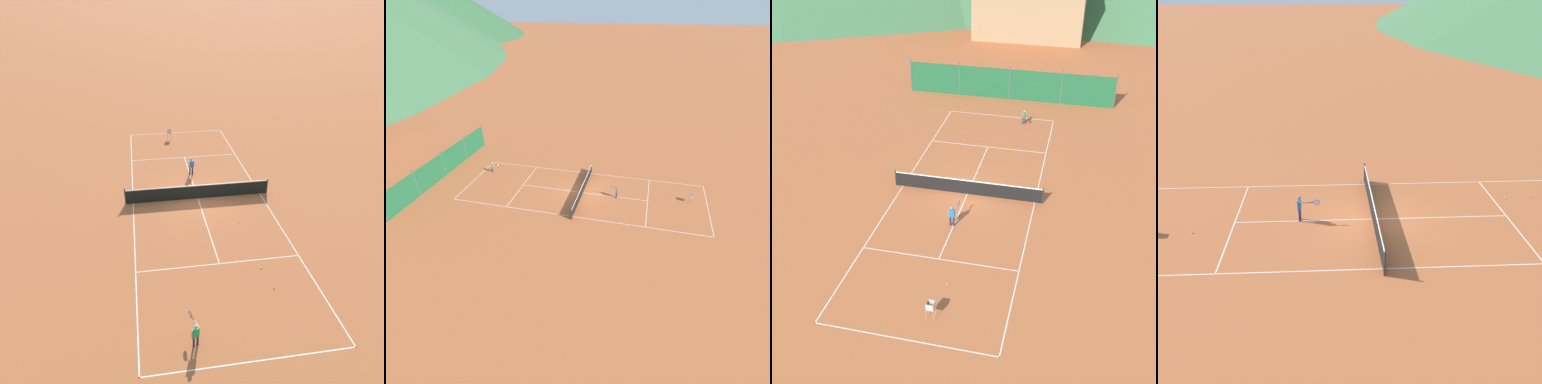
# 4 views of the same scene
# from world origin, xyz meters

# --- Properties ---
(ground_plane) EXTENTS (600.00, 600.00, 0.00)m
(ground_plane) POSITION_xyz_m (0.00, 0.00, 0.00)
(ground_plane) COLOR #B25B33
(court_line_markings) EXTENTS (8.25, 23.85, 0.01)m
(court_line_markings) POSITION_xyz_m (0.00, 0.00, 0.00)
(court_line_markings) COLOR white
(court_line_markings) RESTS_ON ground
(tennis_net) EXTENTS (9.18, 0.08, 1.06)m
(tennis_net) POSITION_xyz_m (0.00, 0.00, 0.50)
(tennis_net) COLOR #2D2D2D
(tennis_net) RESTS_ON ground
(player_near_service) EXTENTS (0.35, 0.98, 1.10)m
(player_near_service) POSITION_xyz_m (1.93, 10.82, 0.64)
(player_near_service) COLOR #23284C
(player_near_service) RESTS_ON ground
(player_near_baseline) EXTENTS (0.44, 1.03, 1.25)m
(player_near_baseline) POSITION_xyz_m (-0.07, -3.34, 0.73)
(player_near_baseline) COLOR #23284C
(player_near_baseline) RESTS_ON ground
(tennis_ball_mid_court) EXTENTS (0.07, 0.07, 0.07)m
(tennis_ball_mid_court) POSITION_xyz_m (-1.92, 7.06, 0.03)
(tennis_ball_mid_court) COLOR #CCE033
(tennis_ball_mid_court) RESTS_ON ground
(tennis_ball_by_net_right) EXTENTS (0.07, 0.07, 0.07)m
(tennis_ball_by_net_right) POSITION_xyz_m (-4.32, -0.31, 0.03)
(tennis_ball_by_net_right) COLOR #CCE033
(tennis_ball_by_net_right) RESTS_ON ground
(tennis_ball_alley_left) EXTENTS (0.07, 0.07, 0.07)m
(tennis_ball_alley_left) POSITION_xyz_m (-1.93, 3.10, 0.03)
(tennis_ball_alley_left) COLOR #CCE033
(tennis_ball_alley_left) RESTS_ON ground
(tennis_ball_service_box) EXTENTS (0.07, 0.07, 0.07)m
(tennis_ball_service_box) POSITION_xyz_m (0.91, -8.10, 0.03)
(tennis_ball_service_box) COLOR #CCE033
(tennis_ball_service_box) RESTS_ON ground
(tennis_ball_near_corner) EXTENTS (0.07, 0.07, 0.07)m
(tennis_ball_near_corner) POSITION_xyz_m (-2.07, 8.45, 0.03)
(tennis_ball_near_corner) COLOR #CCE033
(tennis_ball_near_corner) RESTS_ON ground
(ball_hopper) EXTENTS (0.36, 0.36, 0.89)m
(ball_hopper) POSITION_xyz_m (0.75, -10.39, 0.66)
(ball_hopper) COLOR #B7B7BC
(ball_hopper) RESTS_ON ground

